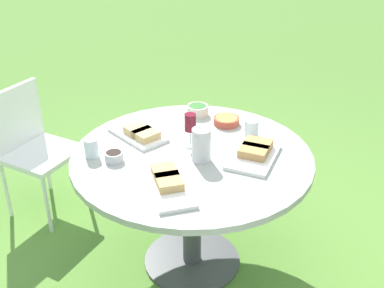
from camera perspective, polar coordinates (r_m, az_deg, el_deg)
name	(u,v)px	position (r m, az deg, el deg)	size (l,w,h in m)	color
ground_plane	(192,260)	(3.06, 0.00, -13.64)	(40.00, 40.00, 0.00)	#5B8C38
dining_table	(192,172)	(2.67, 0.00, -3.39)	(1.31, 1.31, 0.76)	#4C4C51
chair_near_left	(31,142)	(3.41, -18.51, 0.27)	(0.50, 0.48, 0.89)	white
water_pitcher	(201,145)	(2.51, 1.11, -0.10)	(0.11, 0.10, 0.18)	silver
wine_glass	(190,124)	(2.62, -0.20, 2.41)	(0.06, 0.06, 0.20)	silver
platter_bread_main	(140,134)	(2.79, -6.22, 1.24)	(0.25, 0.38, 0.06)	white
platter_charcuterie	(254,153)	(2.59, 7.40, -1.03)	(0.39, 0.31, 0.06)	white
platter_sandwich_side	(168,183)	(2.32, -2.85, -4.58)	(0.38, 0.42, 0.06)	white
bowl_fries	(226,121)	(2.93, 4.10, 2.79)	(0.15, 0.15, 0.04)	#B74733
bowl_salad	(198,110)	(3.05, 0.66, 4.10)	(0.13, 0.13, 0.06)	beige
bowl_olives	(114,156)	(2.57, -9.25, -1.41)	(0.10, 0.10, 0.05)	silver
cup_water_near	(91,148)	(2.62, -11.87, -0.44)	(0.07, 0.07, 0.10)	silver
cup_water_far	(251,128)	(2.81, 7.06, 1.91)	(0.08, 0.08, 0.10)	silver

